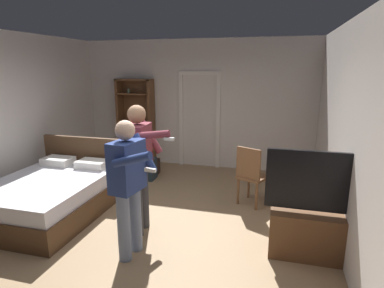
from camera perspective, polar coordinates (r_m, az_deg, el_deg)
ground_plane at (r=4.64m, az=-9.49°, el=-15.21°), size 6.98×6.98×0.00m
wall_back at (r=7.17m, az=0.77°, el=7.14°), size 5.40×0.12×2.81m
wall_right at (r=3.87m, az=27.93°, el=-0.22°), size 0.12×6.59×2.81m
doorway_frame at (r=7.10m, az=1.37°, el=5.57°), size 0.93×0.08×2.13m
bed at (r=5.45m, az=-23.72°, el=-8.20°), size 1.55×2.02×1.02m
bookshelf at (r=7.47m, az=-9.93°, el=4.46°), size 0.83×0.32×1.96m
tv_flatscreen at (r=4.14m, az=21.35°, el=-13.62°), size 1.22×0.40×1.32m
side_table at (r=5.13m, az=16.84°, el=-6.96°), size 0.60×0.60×0.70m
laptop at (r=5.00m, az=16.65°, el=-4.06°), size 0.37×0.38×0.15m
bottle_on_table at (r=4.96m, az=18.75°, el=-3.68°), size 0.06×0.06×0.26m
wooden_chair at (r=5.25m, az=10.51°, el=-5.25°), size 0.56×0.56×0.99m
person_blue_shirt at (r=3.75m, az=-11.32°, el=-6.42°), size 0.65×0.65×1.66m
person_striped_shirt at (r=4.26m, az=-9.43°, el=-2.91°), size 0.72×0.59×1.76m
suitcase_dark at (r=6.57m, az=-9.26°, el=-4.31°), size 0.62×0.34×0.43m
suitcase_small at (r=6.81m, az=-8.45°, el=-4.11°), size 0.59×0.42×0.32m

